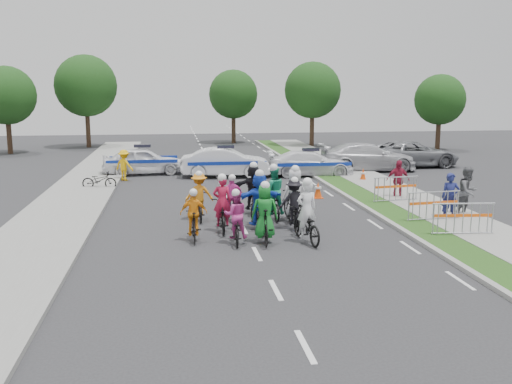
{
  "coord_description": "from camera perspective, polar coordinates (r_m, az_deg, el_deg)",
  "views": [
    {
      "loc": [
        -2.31,
        -15.5,
        4.63
      ],
      "look_at": [
        0.54,
        3.83,
        1.1
      ],
      "focal_mm": 40.0,
      "sensor_mm": 36.0,
      "label": 1
    }
  ],
  "objects": [
    {
      "name": "cone_1",
      "position": [
        29.37,
        10.66,
        1.67
      ],
      "size": [
        0.4,
        0.4,
        0.7
      ],
      "color": "#F24C0C",
      "rests_on": "ground"
    },
    {
      "name": "rider_3",
      "position": [
        17.68,
        -6.24,
        -2.84
      ],
      "size": [
        0.84,
        1.58,
        1.66
      ],
      "rotation": [
        0.0,
        0.0,
        3.13
      ],
      "color": "black",
      "rests_on": "ground"
    },
    {
      "name": "civilian_suv",
      "position": [
        35.73,
        15.33,
        3.69
      ],
      "size": [
        5.66,
        2.73,
        1.55
      ],
      "primitive_type": "imported",
      "rotation": [
        0.0,
        0.0,
        1.6
      ],
      "color": "slate",
      "rests_on": "ground"
    },
    {
      "name": "spectator_2",
      "position": [
        24.91,
        14.01,
        1.19
      ],
      "size": [
        1.02,
        0.5,
        1.68
      ],
      "primitive_type": "imported",
      "rotation": [
        0.0,
        0.0,
        -0.09
      ],
      "color": "maroon",
      "rests_on": "ground"
    },
    {
      "name": "cone_0",
      "position": [
        24.7,
        6.22,
        0.18
      ],
      "size": [
        0.4,
        0.4,
        0.7
      ],
      "color": "#F24C0C",
      "rests_on": "ground"
    },
    {
      "name": "tree_0",
      "position": [
        45.05,
        -23.71,
        8.83
      ],
      "size": [
        4.2,
        4.2,
        6.3
      ],
      "color": "#382619",
      "rests_on": "ground"
    },
    {
      "name": "sidewalk_right",
      "position": [
        23.22,
        17.08,
        -1.56
      ],
      "size": [
        2.4,
        60.0,
        0.13
      ],
      "primitive_type": "cube",
      "color": "gray",
      "rests_on": "ground"
    },
    {
      "name": "civilian_sedan",
      "position": [
        33.32,
        11.09,
        3.45
      ],
      "size": [
        5.62,
        2.52,
        1.6
      ],
      "primitive_type": "imported",
      "rotation": [
        0.0,
        0.0,
        1.52
      ],
      "color": "#BABABF",
      "rests_on": "ground"
    },
    {
      "name": "rider_7",
      "position": [
        20.09,
        3.87,
        -0.82
      ],
      "size": [
        0.94,
        2.0,
        2.04
      ],
      "rotation": [
        0.0,
        0.0,
        3.32
      ],
      "color": "black",
      "rests_on": "ground"
    },
    {
      "name": "sidewalk_left",
      "position": [
        21.42,
        -19.47,
        -2.66
      ],
      "size": [
        3.0,
        60.0,
        0.13
      ],
      "primitive_type": "cube",
      "color": "gray",
      "rests_on": "ground"
    },
    {
      "name": "rider_0",
      "position": [
        17.49,
        5.04,
        -2.91
      ],
      "size": [
        1.0,
        2.07,
        2.02
      ],
      "rotation": [
        0.0,
        0.0,
        3.3
      ],
      "color": "black",
      "rests_on": "ground"
    },
    {
      "name": "rider_2",
      "position": [
        17.3,
        -2.04,
        -3.11
      ],
      "size": [
        0.74,
        1.7,
        1.7
      ],
      "rotation": [
        0.0,
        0.0,
        3.09
      ],
      "color": "black",
      "rests_on": "ground"
    },
    {
      "name": "rider_11",
      "position": [
        21.4,
        -0.26,
        0.0
      ],
      "size": [
        1.63,
        1.93,
        1.98
      ],
      "rotation": [
        0.0,
        0.0,
        3.01
      ],
      "color": "black",
      "rests_on": "ground"
    },
    {
      "name": "parked_bike",
      "position": [
        27.74,
        -15.41,
        1.15
      ],
      "size": [
        1.66,
        0.76,
        0.84
      ],
      "primitive_type": "imported",
      "rotation": [
        0.0,
        0.0,
        1.44
      ],
      "color": "black",
      "rests_on": "ground"
    },
    {
      "name": "rider_1",
      "position": [
        17.34,
        0.87,
        -2.7
      ],
      "size": [
        0.84,
        1.87,
        1.93
      ],
      "rotation": [
        0.0,
        0.0,
        3.07
      ],
      "color": "black",
      "rests_on": "ground"
    },
    {
      "name": "rider_6",
      "position": [
        18.81,
        -3.4,
        -2.02
      ],
      "size": [
        0.74,
        1.93,
        1.94
      ],
      "rotation": [
        0.0,
        0.0,
        3.1
      ],
      "color": "black",
      "rests_on": "ground"
    },
    {
      "name": "tree_2",
      "position": [
        46.21,
        17.92,
        8.77
      ],
      "size": [
        3.85,
        3.85,
        5.77
      ],
      "color": "#382619",
      "rests_on": "ground"
    },
    {
      "name": "marshal_hiviz",
      "position": [
        29.97,
        -13.04,
        2.63
      ],
      "size": [
        1.18,
        1.05,
        1.59
      ],
      "primitive_type": "imported",
      "rotation": [
        0.0,
        0.0,
        2.57
      ],
      "color": "yellow",
      "rests_on": "ground"
    },
    {
      "name": "police_car_0",
      "position": [
        31.97,
        -11.24,
        3.08
      ],
      "size": [
        4.57,
        2.22,
        1.5
      ],
      "primitive_type": "imported",
      "rotation": [
        0.0,
        0.0,
        1.68
      ],
      "color": "white",
      "rests_on": "ground"
    },
    {
      "name": "tree_3",
      "position": [
        47.97,
        -16.66,
        10.13
      ],
      "size": [
        4.9,
        4.9,
        7.35
      ],
      "color": "#382619",
      "rests_on": "ground"
    },
    {
      "name": "rider_10",
      "position": [
        20.47,
        -5.69,
        -0.88
      ],
      "size": [
        1.0,
        1.77,
        1.8
      ],
      "rotation": [
        0.0,
        0.0,
        3.15
      ],
      "color": "black",
      "rests_on": "ground"
    },
    {
      "name": "tree_1",
      "position": [
        46.88,
        5.68,
        10.08
      ],
      "size": [
        4.55,
        4.55,
        6.82
      ],
      "color": "#382619",
      "rests_on": "ground"
    },
    {
      "name": "curb_right",
      "position": [
        22.27,
        11.26,
        -1.8
      ],
      "size": [
        0.2,
        60.0,
        0.12
      ],
      "primitive_type": "cube",
      "color": "gray",
      "rests_on": "ground"
    },
    {
      "name": "spectator_1",
      "position": [
        22.26,
        20.43,
        0.01
      ],
      "size": [
        1.12,
        1.03,
        1.85
      ],
      "primitive_type": "imported",
      "rotation": [
        0.0,
        0.0,
        0.46
      ],
      "color": "#505054",
      "rests_on": "ground"
    },
    {
      "name": "tree_4",
      "position": [
        49.78,
        -2.28,
        9.73
      ],
      "size": [
        4.2,
        4.2,
        6.3
      ],
      "color": "#382619",
      "rests_on": "ground"
    },
    {
      "name": "barrier_2",
      "position": [
        24.0,
        13.8,
        0.18
      ],
      "size": [
        2.05,
        0.75,
        1.12
      ],
      "primitive_type": null,
      "rotation": [
        0.0,
        0.0,
        0.13
      ],
      "color": "#A5A8AD",
      "rests_on": "ground"
    },
    {
      "name": "rider_4",
      "position": [
        19.14,
        3.79,
        -1.65
      ],
      "size": [
        1.0,
        1.76,
        1.78
      ],
      "rotation": [
        0.0,
        0.0,
        3.12
      ],
      "color": "black",
      "rests_on": "ground"
    },
    {
      "name": "rider_5",
      "position": [
        19.01,
        0.33,
        -1.24
      ],
      "size": [
        1.67,
        1.99,
        2.03
      ],
      "rotation": [
        0.0,
        0.0,
        3.29
      ],
      "color": "black",
      "rests_on": "ground"
    },
    {
      "name": "rider_9",
      "position": [
        20.18,
        -2.41,
        -1.11
      ],
      "size": [
        0.91,
        1.68,
        1.71
      ],
      "rotation": [
        0.0,
        0.0,
        3.34
      ],
      "color": "black",
      "rests_on": "ground"
    },
    {
      "name": "barrier_1",
      "position": [
        20.91,
        17.33,
        -1.45
      ],
      "size": [
        2.04,
        0.67,
        1.12
      ],
      "primitive_type": null,
      "rotation": [
        0.0,
        0.0,
        0.09
      ],
      "color": "#A5A8AD",
      "rests_on": "ground"
    },
    {
      "name": "spectator_0",
      "position": [
        21.42,
        18.86,
        -0.47
      ],
      "size": [
        0.72,
        0.57,
        1.71
      ],
      "primitive_type": "imported",
      "rotation": [
        0.0,
        0.0,
        -0.3
      ],
      "color": "navy",
      "rests_on": "ground"
    },
    {
      "name": "police_car_1",
      "position": [
        30.47,
        -3.05,
        2.96
      ],
      "size": [
        4.83,
        2.07,
        1.55
      ],
      "primitive_type": "imported",
      "rotation": [
        0.0,
        0.0,
        1.48
      ],
      "color": "white",
      "rests_on": "ground"
    },
    {
      "name": "police_car_2",
      "position": [
        31.0,
        5.47,
        2.87
      ],
      "size": [
        4.82,
        2.36,
        1.35
      ],
      "primitive_type": "imported",
      "rotation": [
        0.0,
        0.0,
        1.47
      ],
      "color": "white",
      "rests_on": "ground"
    },
    {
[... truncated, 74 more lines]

